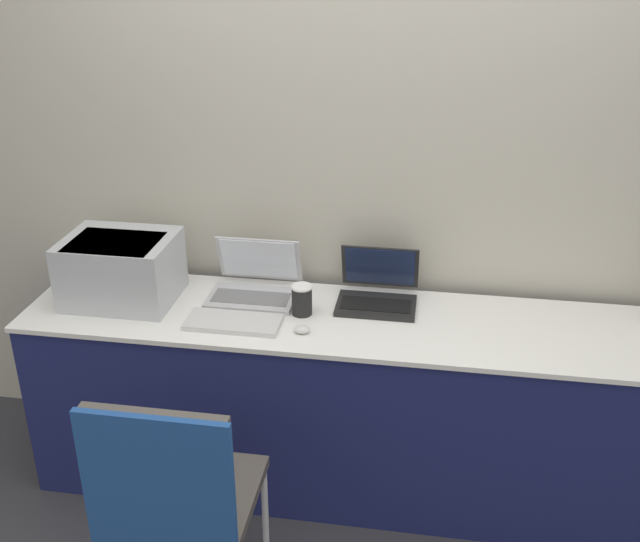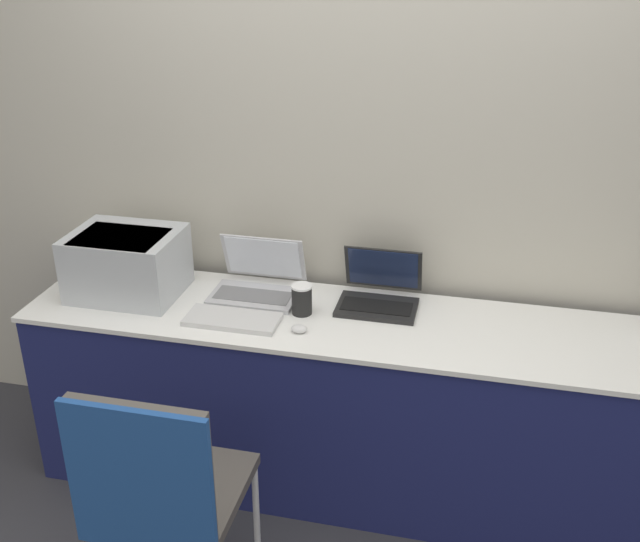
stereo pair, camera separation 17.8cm
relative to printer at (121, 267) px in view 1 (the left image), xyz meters
name	(u,v)px [view 1 (the left image)]	position (x,y,z in m)	size (l,w,h in m)	color
ground_plane	(339,525)	(0.93, -0.30, -0.93)	(14.00, 14.00, 0.00)	#333338
wall_back	(364,163)	(0.93, 0.34, 0.37)	(8.00, 0.05, 2.60)	#B7B2A3
table	(349,403)	(0.93, -0.02, -0.53)	(2.56, 0.57, 0.79)	#191E51
printer	(121,267)	(0.00, 0.00, 0.00)	(0.43, 0.35, 0.26)	#B2B7BC
laptop_left	(254,284)	(0.52, 0.12, -0.09)	(0.35, 0.30, 0.22)	#B7B7BC
laptop_right	(377,291)	(1.02, 0.14, -0.09)	(0.31, 0.29, 0.21)	black
external_keyboard	(233,322)	(0.50, -0.14, -0.13)	(0.36, 0.16, 0.02)	silver
coffee_cup	(302,300)	(0.74, -0.01, -0.08)	(0.08, 0.08, 0.12)	black
mouse	(302,329)	(0.76, -0.16, -0.13)	(0.06, 0.05, 0.03)	silver
chair	(174,493)	(0.49, -0.85, -0.35)	(0.46, 0.47, 0.95)	#4C4742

